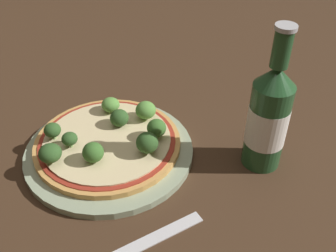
{
  "coord_description": "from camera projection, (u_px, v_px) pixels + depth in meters",
  "views": [
    {
      "loc": [
        0.49,
        -0.09,
        0.44
      ],
      "look_at": [
        0.04,
        0.08,
        0.06
      ],
      "focal_mm": 42.0,
      "sensor_mm": 36.0,
      "label": 1
    }
  ],
  "objects": [
    {
      "name": "ground_plane",
      "position": [
        116.0,
        152.0,
        0.66
      ],
      "size": [
        3.0,
        3.0,
        0.0
      ],
      "primitive_type": "plane",
      "color": "#3D2819"
    },
    {
      "name": "plate",
      "position": [
        109.0,
        150.0,
        0.66
      ],
      "size": [
        0.28,
        0.28,
        0.01
      ],
      "color": "#93A384",
      "rests_on": "ground_plane"
    },
    {
      "name": "pizza",
      "position": [
        108.0,
        142.0,
        0.65
      ],
      "size": [
        0.24,
        0.24,
        0.01
      ],
      "color": "tan",
      "rests_on": "plate"
    },
    {
      "name": "broccoli_floret_0",
      "position": [
        146.0,
        110.0,
        0.68
      ],
      "size": [
        0.04,
        0.04,
        0.03
      ],
      "color": "#7A9E5B",
      "rests_on": "pizza"
    },
    {
      "name": "broccoli_floret_1",
      "position": [
        52.0,
        130.0,
        0.64
      ],
      "size": [
        0.03,
        0.03,
        0.03
      ],
      "color": "#7A9E5B",
      "rests_on": "pizza"
    },
    {
      "name": "broccoli_floret_2",
      "position": [
        50.0,
        153.0,
        0.59
      ],
      "size": [
        0.04,
        0.04,
        0.03
      ],
      "color": "#7A9E5B",
      "rests_on": "pizza"
    },
    {
      "name": "broccoli_floret_3",
      "position": [
        93.0,
        152.0,
        0.6
      ],
      "size": [
        0.03,
        0.03,
        0.03
      ],
      "color": "#7A9E5B",
      "rests_on": "pizza"
    },
    {
      "name": "broccoli_floret_4",
      "position": [
        119.0,
        118.0,
        0.67
      ],
      "size": [
        0.03,
        0.03,
        0.03
      ],
      "color": "#7A9E5B",
      "rests_on": "pizza"
    },
    {
      "name": "broccoli_floret_5",
      "position": [
        111.0,
        105.0,
        0.7
      ],
      "size": [
        0.03,
        0.03,
        0.03
      ],
      "color": "#7A9E5B",
      "rests_on": "pizza"
    },
    {
      "name": "broccoli_floret_6",
      "position": [
        70.0,
        139.0,
        0.62
      ],
      "size": [
        0.03,
        0.03,
        0.03
      ],
      "color": "#7A9E5B",
      "rests_on": "pizza"
    },
    {
      "name": "broccoli_floret_7",
      "position": [
        157.0,
        128.0,
        0.64
      ],
      "size": [
        0.03,
        0.03,
        0.03
      ],
      "color": "#7A9E5B",
      "rests_on": "pizza"
    },
    {
      "name": "broccoli_floret_8",
      "position": [
        147.0,
        143.0,
        0.61
      ],
      "size": [
        0.04,
        0.04,
        0.04
      ],
      "color": "#7A9E5B",
      "rests_on": "pizza"
    },
    {
      "name": "beer_bottle",
      "position": [
        268.0,
        117.0,
        0.59
      ],
      "size": [
        0.06,
        0.06,
        0.24
      ],
      "color": "#234C28",
      "rests_on": "ground_plane"
    },
    {
      "name": "fork",
      "position": [
        149.0,
        241.0,
        0.52
      ],
      "size": [
        0.05,
        0.16,
        0.0
      ],
      "rotation": [
        0.0,
        0.0,
        1.74
      ],
      "color": "silver",
      "rests_on": "ground_plane"
    }
  ]
}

